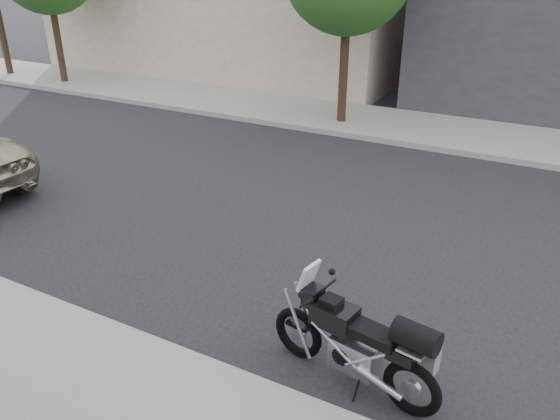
# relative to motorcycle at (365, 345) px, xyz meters

# --- Properties ---
(ground) EXTENTS (120.00, 120.00, 0.00)m
(ground) POSITION_rel_motorcycle_xyz_m (2.15, -3.44, -0.59)
(ground) COLOR black
(ground) RESTS_ON ground
(far_sidewalk) EXTENTS (44.00, 3.00, 0.15)m
(far_sidewalk) POSITION_rel_motorcycle_xyz_m (2.15, -9.94, -0.52)
(far_sidewalk) COLOR gray
(far_sidewalk) RESTS_ON ground
(motorcycle) EXTENTS (2.15, 0.76, 1.37)m
(motorcycle) POSITION_rel_motorcycle_xyz_m (0.00, 0.00, 0.00)
(motorcycle) COLOR black
(motorcycle) RESTS_ON ground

